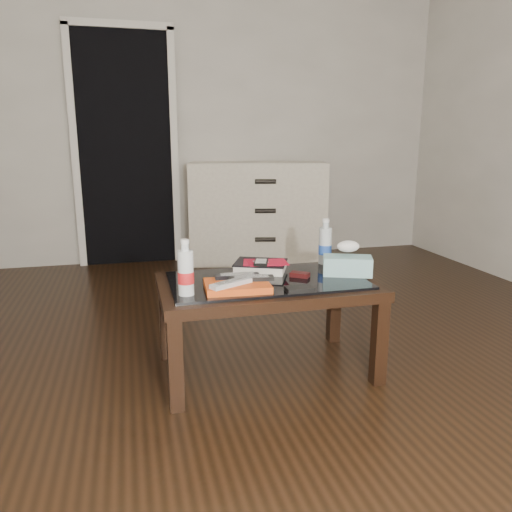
% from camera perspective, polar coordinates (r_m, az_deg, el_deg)
% --- Properties ---
extents(ground, '(5.00, 5.00, 0.00)m').
position_cam_1_polar(ground, '(2.42, -3.30, -13.86)').
color(ground, black).
rests_on(ground, ground).
extents(room_shell, '(5.00, 5.00, 5.00)m').
position_cam_1_polar(room_shell, '(2.22, -3.92, 26.67)').
color(room_shell, beige).
rests_on(room_shell, ground).
extents(doorway, '(0.90, 0.08, 2.07)m').
position_cam_1_polar(doorway, '(4.59, -14.68, 11.86)').
color(doorway, black).
rests_on(doorway, ground).
extents(coffee_table, '(1.00, 0.60, 0.46)m').
position_cam_1_polar(coffee_table, '(2.36, 1.23, -4.17)').
color(coffee_table, black).
rests_on(coffee_table, ground).
extents(dresser, '(1.28, 0.76, 0.90)m').
position_cam_1_polar(dresser, '(4.54, 0.19, 5.00)').
color(dresser, beige).
rests_on(dresser, ground).
extents(magazines, '(0.29, 0.23, 0.03)m').
position_cam_1_polar(magazines, '(2.19, -2.18, -3.41)').
color(magazines, '#DC4C14').
rests_on(magazines, coffee_table).
extents(remote_silver, '(0.20, 0.14, 0.02)m').
position_cam_1_polar(remote_silver, '(2.14, -2.87, -3.10)').
color(remote_silver, silver).
rests_on(remote_silver, magazines).
extents(remote_black_front, '(0.20, 0.07, 0.02)m').
position_cam_1_polar(remote_black_front, '(2.21, -0.55, -2.53)').
color(remote_black_front, black).
rests_on(remote_black_front, magazines).
extents(remote_black_back, '(0.20, 0.07, 0.02)m').
position_cam_1_polar(remote_black_back, '(2.25, -2.16, -2.27)').
color(remote_black_back, black).
rests_on(remote_black_back, magazines).
extents(textbook, '(0.31, 0.28, 0.05)m').
position_cam_1_polar(textbook, '(2.48, 0.53, -1.20)').
color(textbook, black).
rests_on(textbook, coffee_table).
extents(dvd_mailers, '(0.22, 0.18, 0.01)m').
position_cam_1_polar(dvd_mailers, '(2.46, 0.77, -0.70)').
color(dvd_mailers, '#B80C27').
rests_on(dvd_mailers, textbook).
extents(ipod, '(0.09, 0.12, 0.02)m').
position_cam_1_polar(ipod, '(2.41, 0.57, -0.73)').
color(ipod, black).
rests_on(ipod, dvd_mailers).
extents(flip_phone, '(0.10, 0.09, 0.02)m').
position_cam_1_polar(flip_phone, '(2.39, 5.03, -2.14)').
color(flip_phone, black).
rests_on(flip_phone, coffee_table).
extents(wallet, '(0.12, 0.07, 0.02)m').
position_cam_1_polar(wallet, '(2.16, 5.00, -3.78)').
color(wallet, black).
rests_on(wallet, coffee_table).
extents(water_bottle_left, '(0.07, 0.07, 0.24)m').
position_cam_1_polar(water_bottle_left, '(2.10, -8.05, -1.30)').
color(water_bottle_left, silver).
rests_on(water_bottle_left, coffee_table).
extents(water_bottle_right, '(0.08, 0.08, 0.24)m').
position_cam_1_polar(water_bottle_right, '(2.63, 7.92, 1.67)').
color(water_bottle_right, silver).
rests_on(water_bottle_right, coffee_table).
extents(tissue_box, '(0.26, 0.20, 0.09)m').
position_cam_1_polar(tissue_box, '(2.45, 10.40, -1.08)').
color(tissue_box, teal).
rests_on(tissue_box, coffee_table).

